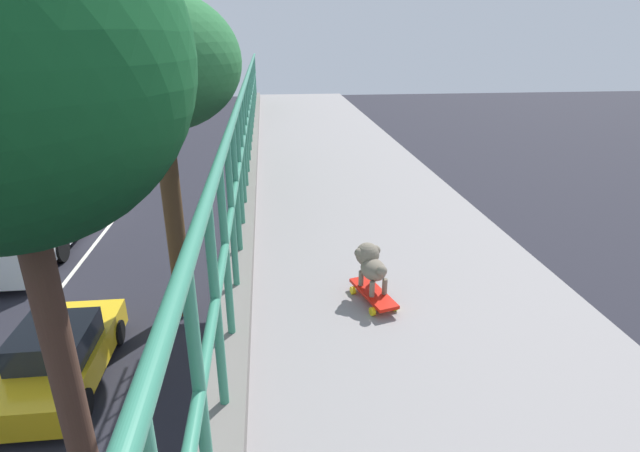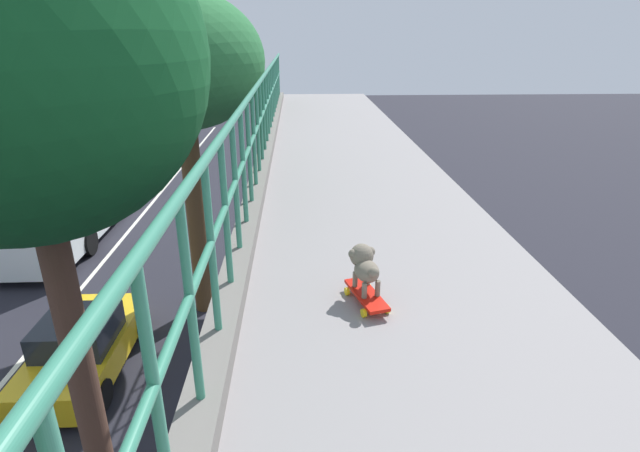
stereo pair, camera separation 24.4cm
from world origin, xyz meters
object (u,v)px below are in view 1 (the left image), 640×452
Objects in this scene: city_bus at (50,183)px; small_dog at (371,263)px; car_yellow_cab_fifth at (61,356)px; toy_skateboard at (374,294)px.

small_dog is (9.02, -16.10, 3.95)m from city_bus.
city_bus is at bearing 110.70° from car_yellow_cab_fifth.
city_bus is at bearing 119.18° from toy_skateboard.
city_bus is 22.72× the size of toy_skateboard.
car_yellow_cab_fifth is 0.36× the size of city_bus.
small_dog reaches higher than city_bus.
city_bus is at bearing 119.26° from small_dog.
toy_skateboard is 1.38× the size of small_dog.
city_bus is (-3.60, 9.51, 1.26)m from car_yellow_cab_fifth.
small_dog is at bearing -50.53° from car_yellow_cab_fifth.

